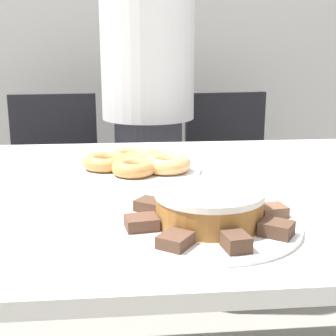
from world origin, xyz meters
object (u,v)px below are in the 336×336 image
(person_standing, at_px, (148,106))
(frosted_cake, at_px, (209,206))
(office_chair_right, at_px, (233,194))
(plate_donuts, at_px, (140,169))
(plate_cake, at_px, (209,224))
(office_chair_left, at_px, (56,199))

(person_standing, xyz_separation_m, frosted_cake, (0.05, -1.12, -0.05))
(office_chair_right, relative_size, frosted_cake, 4.32)
(plate_donuts, bearing_deg, office_chair_right, 61.13)
(person_standing, bearing_deg, office_chair_right, 19.77)
(person_standing, xyz_separation_m, plate_donuts, (-0.06, -0.69, -0.09))
(plate_cake, relative_size, plate_donuts, 1.02)
(person_standing, distance_m, plate_cake, 1.12)
(frosted_cake, bearing_deg, plate_cake, 0.00)
(plate_donuts, xyz_separation_m, frosted_cake, (0.11, -0.42, 0.04))
(office_chair_left, relative_size, plate_donuts, 2.62)
(frosted_cake, bearing_deg, office_chair_left, 110.36)
(person_standing, relative_size, plate_donuts, 4.86)
(person_standing, height_order, office_chair_right, person_standing)
(plate_donuts, distance_m, frosted_cake, 0.44)
(office_chair_right, distance_m, plate_cake, 1.36)
(office_chair_right, height_order, plate_cake, office_chair_right)
(person_standing, relative_size, office_chair_left, 1.86)
(person_standing, distance_m, office_chair_left, 0.62)
(plate_donuts, bearing_deg, plate_cake, -75.16)
(office_chair_left, bearing_deg, frosted_cake, -74.74)
(office_chair_left, relative_size, frosted_cake, 4.32)
(plate_cake, xyz_separation_m, frosted_cake, (-0.00, 0.00, 0.04))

